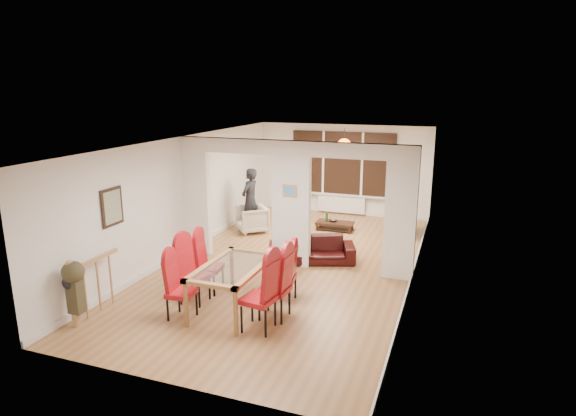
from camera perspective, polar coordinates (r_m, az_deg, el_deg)
The scene contains 24 objects.
floor at distance 10.21m, azimuth 0.38°, elevation -6.66°, with size 5.00×9.00×0.01m, color #96663C.
room_walls at distance 9.83m, azimuth 0.39°, elevation 0.44°, with size 5.00×9.00×2.60m, color silver, non-canonical shape.
divider_wall at distance 9.83m, azimuth 0.39°, elevation 0.44°, with size 5.00×0.18×2.60m, color white.
bay_window_blinds at distance 13.98m, azimuth 6.49°, elevation 5.30°, with size 3.00×0.08×1.80m, color black.
radiator at distance 14.17m, azimuth 6.32°, elevation 0.48°, with size 1.40×0.08×0.50m, color white.
pendant_light at distance 12.72m, azimuth 6.68°, elevation 7.38°, with size 0.36×0.36×0.36m, color orange.
stair_newel at distance 8.52m, azimuth -21.82°, elevation -8.10°, with size 0.40×1.20×1.10m, color #A67A4C, non-canonical shape.
wall_poster at distance 8.92m, azimuth -20.14°, elevation 0.13°, with size 0.04×0.52×0.67m, color gray.
pillar_photo at distance 9.67m, azimuth 0.20°, elevation 2.04°, with size 0.30×0.03×0.25m, color #4C8CD8.
dining_table at distance 8.14m, azimuth -6.47°, elevation -9.33°, with size 0.95×1.68×0.79m, color #916135, non-canonical shape.
dining_chair_la at distance 7.95m, azimuth -12.54°, elevation -9.27°, with size 0.41×0.41×1.03m, color maroon, non-canonical shape.
dining_chair_lb at distance 8.46m, azimuth -11.02°, elevation -7.49°, with size 0.44×0.44×1.09m, color maroon, non-canonical shape.
dining_chair_lc at distance 8.84m, azimuth -9.29°, elevation -6.59°, with size 0.42×0.42×1.05m, color maroon, non-canonical shape.
dining_chair_ra at distance 7.41m, azimuth -3.54°, elevation -10.08°, with size 0.47×0.47×1.18m, color maroon, non-canonical shape.
dining_chair_rb at distance 7.76m, azimuth -1.62°, elevation -9.04°, with size 0.46×0.46×1.14m, color maroon, non-canonical shape.
dining_chair_rc at distance 8.38m, azimuth -0.54°, elevation -7.71°, with size 0.41×0.41×1.01m, color maroon, non-canonical shape.
sofa at distance 10.30m, azimuth 2.81°, elevation -4.92°, with size 1.82×0.71×0.53m, color black.
armchair at distance 12.38m, azimuth -4.29°, elevation -1.32°, with size 0.73×0.71×0.67m, color #BEB3A1.
person at distance 12.45m, azimuth -4.52°, elevation 1.02°, with size 0.39×0.59×1.62m, color black.
television at distance 12.52m, azimuth 13.73°, elevation -1.64°, with size 0.14×1.08×0.62m, color black.
coffee_table at distance 12.60m, azimuth 5.56°, elevation -2.14°, with size 0.95×0.48×0.22m, color black, non-canonical shape.
bottle at distance 12.54m, azimuth 4.61°, elevation -1.06°, with size 0.07×0.07×0.26m, color #143F19.
bowl at distance 12.60m, azimuth 5.35°, elevation -1.50°, with size 0.20×0.20×0.05m, color black.
shoes at distance 9.99m, azimuth -1.89°, elevation -6.87°, with size 0.22×0.24×0.09m, color black, non-canonical shape.
Camera 1 is at (3.18, -9.00, 3.63)m, focal length 30.00 mm.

